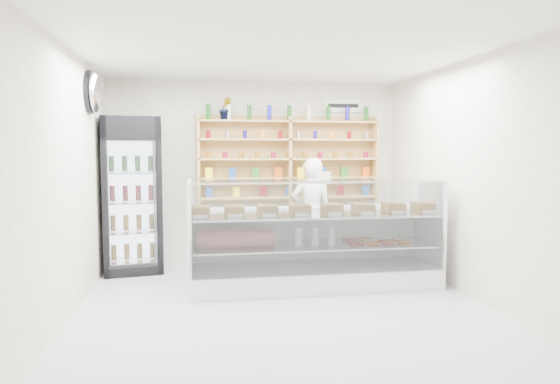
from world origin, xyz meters
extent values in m
plane|color=silver|center=(0.00, 0.00, 0.00)|extent=(5.00, 5.00, 0.00)
plane|color=white|center=(0.00, 0.00, 2.80)|extent=(5.00, 5.00, 0.00)
plane|color=silver|center=(0.00, 2.50, 1.40)|extent=(4.50, 0.00, 4.50)
plane|color=silver|center=(0.00, -2.50, 1.40)|extent=(4.50, 0.00, 4.50)
plane|color=silver|center=(-2.25, 0.00, 1.40)|extent=(0.00, 5.00, 5.00)
plane|color=silver|center=(2.25, 0.00, 1.40)|extent=(0.00, 5.00, 5.00)
cube|color=white|center=(0.52, 0.73, 0.13)|extent=(3.14, 0.89, 0.26)
cube|color=white|center=(0.52, 1.15, 0.59)|extent=(3.14, 0.05, 0.66)
cube|color=silver|center=(0.52, 0.73, 0.53)|extent=(3.01, 0.78, 0.02)
cube|color=silver|center=(0.52, 0.73, 0.92)|extent=(3.08, 0.82, 0.02)
cube|color=silver|center=(0.52, 0.30, 0.81)|extent=(3.08, 0.13, 1.09)
cube|color=silver|center=(0.52, 0.68, 1.36)|extent=(3.08, 0.62, 0.01)
imported|color=white|center=(0.74, 1.81, 0.81)|extent=(0.62, 0.43, 1.62)
cube|color=black|center=(-1.85, 1.97, 1.10)|extent=(0.90, 0.88, 2.19)
cube|color=#360537|center=(-1.91, 1.61, 2.03)|extent=(0.77, 0.15, 0.31)
cube|color=silver|center=(-1.91, 1.60, 1.00)|extent=(0.66, 0.11, 1.73)
cube|color=tan|center=(-0.90, 2.34, 1.59)|extent=(0.04, 0.28, 1.33)
cube|color=tan|center=(0.50, 2.34, 1.59)|extent=(0.04, 0.28, 1.33)
cube|color=tan|center=(1.90, 2.34, 1.59)|extent=(0.04, 0.28, 1.33)
cube|color=tan|center=(0.50, 2.34, 1.00)|extent=(2.80, 0.28, 0.03)
cube|color=tan|center=(0.50, 2.34, 1.30)|extent=(2.80, 0.28, 0.03)
cube|color=tan|center=(0.50, 2.34, 1.60)|extent=(2.80, 0.28, 0.03)
cube|color=tan|center=(0.50, 2.34, 1.90)|extent=(2.80, 0.28, 0.03)
cube|color=tan|center=(0.50, 2.34, 2.18)|extent=(2.80, 0.28, 0.03)
imported|color=#1E6626|center=(-0.49, 2.34, 2.37)|extent=(0.21, 0.17, 0.34)
ellipsoid|color=silver|center=(-2.17, 1.20, 2.45)|extent=(0.15, 0.50, 0.50)
cube|color=white|center=(1.40, 2.47, 2.45)|extent=(0.62, 0.03, 0.20)
camera|label=1|loc=(-0.93, -5.35, 1.72)|focal=32.00mm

